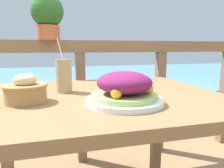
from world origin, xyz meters
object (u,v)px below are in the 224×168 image
object	(u,v)px
salad_plate	(124,90)
drink_glass	(64,76)
potted_plant	(47,15)
bread_basket	(25,90)

from	to	relation	value
salad_plate	drink_glass	bearing A→B (deg)	126.32
drink_glass	potted_plant	xyz separation A→B (m)	(-0.07, 0.63, 0.36)
bread_basket	drink_glass	bearing A→B (deg)	47.09
drink_glass	potted_plant	world-z (taller)	potted_plant
drink_glass	potted_plant	bearing A→B (deg)	96.24
bread_basket	salad_plate	bearing A→B (deg)	-17.87
potted_plant	bread_basket	bearing A→B (deg)	-96.13
salad_plate	potted_plant	bearing A→B (deg)	106.86
drink_glass	bread_basket	distance (m)	0.23
drink_glass	bread_basket	size ratio (longest dim) A/B	1.52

